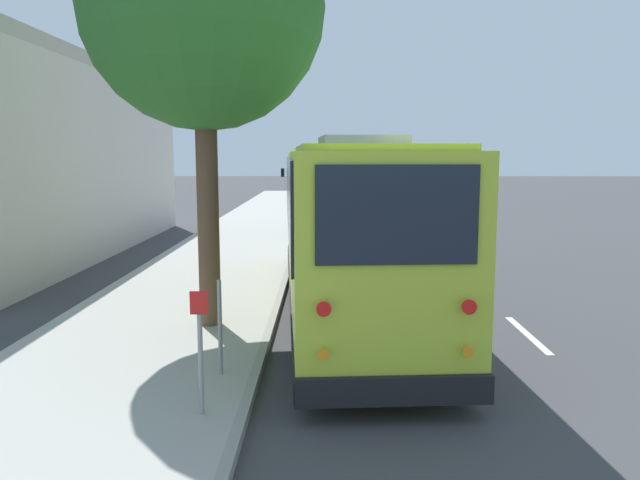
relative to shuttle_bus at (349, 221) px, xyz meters
name	(u,v)px	position (x,y,z in m)	size (l,w,h in m)	color
ground_plane	(366,303)	(0.85, -0.43, -1.93)	(160.00, 160.00, 0.00)	#3D3D3F
sidewalk_slab	(184,299)	(0.85, 3.63, -1.85)	(80.00, 4.13, 0.15)	#A3A099
curb_strip	(280,299)	(0.85, 1.50, -1.85)	(80.00, 0.14, 0.15)	gray
shuttle_bus	(349,221)	(0.00, 0.00, 0.00)	(11.30, 3.32, 3.59)	#ADC633
parked_sedan_blue	(328,221)	(12.02, 0.38, -1.31)	(4.64, 1.72, 1.33)	navy
parked_sedan_white	(330,206)	(19.31, 0.25, -1.31)	(4.27, 1.98, 1.33)	silver
sign_post_near	(200,351)	(-5.49, 1.98, -0.99)	(0.06, 0.22, 1.53)	gray
sign_post_far	(220,327)	(-4.09, 1.98, -1.09)	(0.06, 0.06, 1.38)	gray
building_backdrop	(19,165)	(7.72, 10.51, 1.01)	(16.13, 6.28, 6.26)	beige
lane_stripe_mid	(527,334)	(-1.58, -3.24, -1.93)	(2.40, 0.14, 0.01)	silver
lane_stripe_ahead	(458,273)	(4.42, -3.24, -1.93)	(2.40, 0.14, 0.01)	silver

